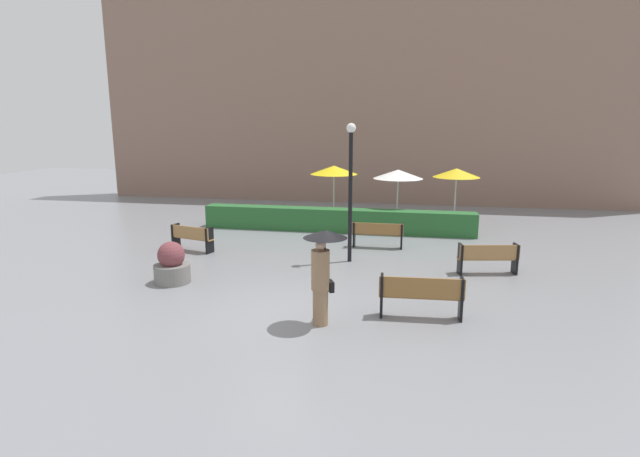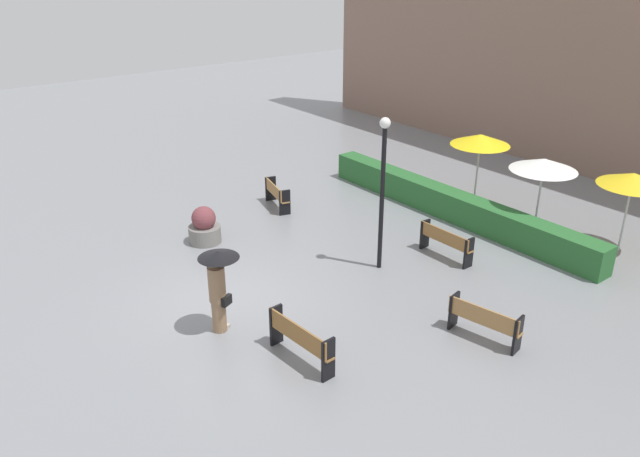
# 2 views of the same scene
# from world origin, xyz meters

# --- Properties ---
(ground_plane) EXTENTS (60.00, 60.00, 0.00)m
(ground_plane) POSITION_xyz_m (0.00, 0.00, 0.00)
(ground_plane) COLOR gray
(bench_far_left) EXTENTS (1.55, 0.74, 0.84)m
(bench_far_left) POSITION_xyz_m (-4.38, 4.52, 0.49)
(bench_far_left) COLOR #9E7242
(bench_far_left) RESTS_ON ground
(bench_back_row) EXTENTS (1.70, 0.35, 0.86)m
(bench_back_row) POSITION_xyz_m (1.54, 6.10, 0.52)
(bench_back_row) COLOR olive
(bench_back_row) RESTS_ON ground
(bench_near_right) EXTENTS (1.81, 0.43, 0.94)m
(bench_near_right) POSITION_xyz_m (2.94, 0.09, 0.56)
(bench_near_right) COLOR olive
(bench_near_right) RESTS_ON ground
(bench_far_right) EXTENTS (1.68, 0.67, 0.85)m
(bench_far_right) POSITION_xyz_m (4.78, 3.71, 0.50)
(bench_far_right) COLOR #9E7242
(bench_far_right) RESTS_ON ground
(pedestrian_with_umbrella) EXTENTS (0.90, 0.90, 2.01)m
(pedestrian_with_umbrella) POSITION_xyz_m (0.93, -0.62, 1.27)
(pedestrian_with_umbrella) COLOR #8C6B4C
(pedestrian_with_umbrella) RESTS_ON ground
(planter_pot) EXTENTS (0.94, 0.94, 1.10)m
(planter_pot) POSITION_xyz_m (-3.46, 1.36, 0.47)
(planter_pot) COLOR slate
(planter_pot) RESTS_ON ground
(lamp_post) EXTENTS (0.28, 0.28, 4.11)m
(lamp_post) POSITION_xyz_m (0.84, 4.29, 2.51)
(lamp_post) COLOR black
(lamp_post) RESTS_ON ground
(patio_umbrella_yellow) EXTENTS (1.92, 1.92, 2.39)m
(patio_umbrella_yellow) POSITION_xyz_m (-0.59, 9.95, 2.21)
(patio_umbrella_yellow) COLOR silver
(patio_umbrella_yellow) RESTS_ON ground
(patio_umbrella_white) EXTENTS (1.95, 1.95, 2.31)m
(patio_umbrella_white) POSITION_xyz_m (2.03, 9.58, 2.13)
(patio_umbrella_white) COLOR silver
(patio_umbrella_white) RESTS_ON ground
(patio_umbrella_yellow_far) EXTENTS (1.85, 1.85, 2.33)m
(patio_umbrella_yellow_far) POSITION_xyz_m (4.29, 10.33, 2.15)
(patio_umbrella_yellow_far) COLOR silver
(patio_umbrella_yellow_far) RESTS_ON ground
(hedge_strip) EXTENTS (10.43, 0.70, 0.88)m
(hedge_strip) POSITION_xyz_m (-0.22, 8.40, 0.44)
(hedge_strip) COLOR #28602D
(hedge_strip) RESTS_ON ground
(building_facade) EXTENTS (28.00, 1.20, 10.64)m
(building_facade) POSITION_xyz_m (0.00, 16.00, 5.32)
(building_facade) COLOR #846656
(building_facade) RESTS_ON ground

